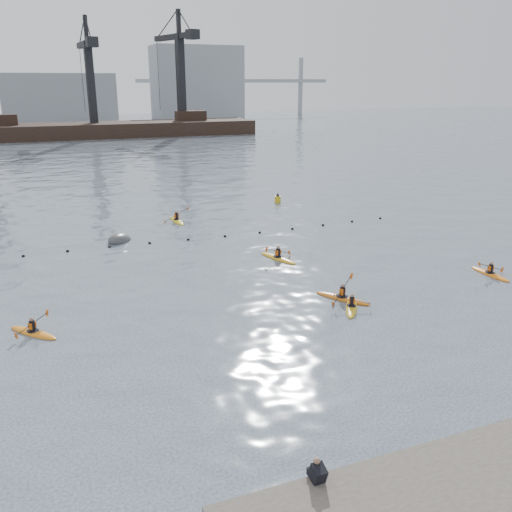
% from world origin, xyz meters
% --- Properties ---
extents(ground, '(400.00, 400.00, 0.00)m').
position_xyz_m(ground, '(0.00, 0.00, 0.00)').
color(ground, '#353C4D').
rests_on(ground, ground).
extents(float_line, '(33.24, 0.73, 0.24)m').
position_xyz_m(float_line, '(-0.50, 22.53, 0.03)').
color(float_line, black).
rests_on(float_line, ground).
extents(barge_pier, '(72.00, 19.30, 29.50)m').
position_xyz_m(barge_pier, '(-0.22, 110.00, 1.89)').
color(barge_pier, black).
rests_on(barge_pier, ground).
extents(skyline, '(141.00, 28.00, 22.00)m').
position_xyz_m(skyline, '(2.23, 150.27, 9.25)').
color(skyline, gray).
rests_on(skyline, ground).
extents(kayaker_0, '(2.38, 3.19, 1.39)m').
position_xyz_m(kayaker_0, '(3.06, 7.38, 0.10)').
color(kayaker_0, '#CE6913').
rests_on(kayaker_0, ground).
extents(kayaker_1, '(2.13, 2.83, 0.96)m').
position_xyz_m(kayaker_1, '(2.88, 6.06, 0.09)').
color(kayaker_1, gold).
rests_on(kayaker_1, ground).
extents(kayaker_2, '(2.50, 2.72, 1.02)m').
position_xyz_m(kayaker_2, '(-13.40, 9.14, 0.09)').
color(kayaker_2, orange).
rests_on(kayaker_2, ground).
extents(kayaker_3, '(2.26, 3.46, 1.24)m').
position_xyz_m(kayaker_3, '(2.63, 15.46, 0.10)').
color(kayaker_3, gold).
rests_on(kayaker_3, ground).
extents(kayaker_4, '(2.18, 3.18, 1.17)m').
position_xyz_m(kayaker_4, '(14.00, 7.43, 0.10)').
color(kayaker_4, orange).
rests_on(kayaker_4, ground).
extents(kayaker_5, '(2.39, 3.46, 1.37)m').
position_xyz_m(kayaker_5, '(-1.40, 28.64, 0.10)').
color(kayaker_5, yellow).
rests_on(kayaker_5, ground).
extents(mooring_buoy, '(2.87, 3.00, 1.73)m').
position_xyz_m(mooring_buoy, '(-7.03, 24.13, 0.00)').
color(mooring_buoy, '#393B3D').
rests_on(mooring_buoy, ground).
extents(nav_buoy, '(0.63, 0.63, 1.14)m').
position_xyz_m(nav_buoy, '(10.13, 32.48, 0.35)').
color(nav_buoy, gold).
rests_on(nav_buoy, ground).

